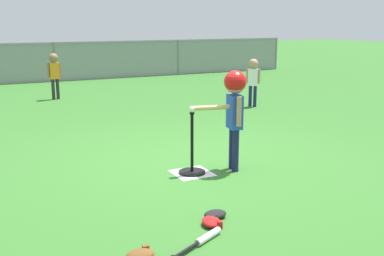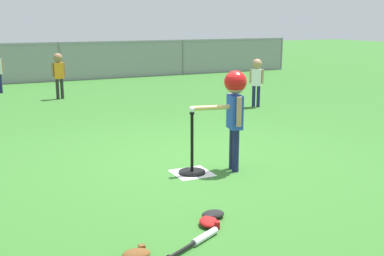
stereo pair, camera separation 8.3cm
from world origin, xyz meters
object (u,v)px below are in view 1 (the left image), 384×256
Objects in this scene: baseball_on_tee at (192,109)px; fielder_near_right at (253,76)px; batter_child at (234,100)px; glove_near_bats at (141,255)px; fielder_deep_center at (54,70)px; glove_outfield_drop at (215,214)px; batting_tee at (192,163)px; spare_bat_silver at (204,239)px; glove_tossed_aside at (211,222)px.

fielder_near_right is (3.11, 3.36, -0.13)m from baseball_on_tee.
glove_near_bats is at bearing -138.86° from batter_child.
glove_outfield_drop is at bearing -90.07° from fielder_deep_center.
batting_tee is 4.61m from fielder_near_right.
fielder_deep_center reaches higher than spare_bat_silver.
batting_tee is 1.27× the size of spare_bat_silver.
batter_child is 2.12m from spare_bat_silver.
glove_near_bats is (-4.38, -5.01, -0.61)m from fielder_near_right.
batting_tee is 0.90m from batter_child.
fielder_near_right is 4.37× the size of glove_near_bats.
fielder_deep_center is (-0.89, 6.30, -0.18)m from batter_child.
fielder_near_right is 1.73× the size of spare_bat_silver.
baseball_on_tee is at bearing 90.00° from batting_tee.
batter_child is 2.49m from glove_near_bats.
batter_child reaches higher than glove_near_bats.
glove_near_bats is at bearing -177.96° from spare_bat_silver.
baseball_on_tee is at bearing -132.79° from fielder_near_right.
batting_tee is 3.21× the size of glove_near_bats.
fielder_near_right is at bearing 48.86° from glove_near_bats.
fielder_deep_center reaches higher than fielder_near_right.
batting_tee is 0.70× the size of fielder_deep_center.
fielder_deep_center is (-0.39, 6.19, -0.10)m from baseball_on_tee.
glove_outfield_drop is (0.32, 0.38, 0.01)m from spare_bat_silver.
fielder_near_right is at bearing 52.77° from glove_outfield_drop.
glove_tossed_aside is at bearing -128.29° from batter_child.
batter_child reaches higher than spare_bat_silver.
fielder_near_right reaches higher than glove_tossed_aside.
baseball_on_tee is 0.06× the size of batter_child.
batter_child reaches higher than fielder_near_right.
glove_tossed_aside is at bearing 19.87° from glove_near_bats.
spare_bat_silver is (-1.22, -1.53, -0.83)m from batter_child.
baseball_on_tee is 1.50m from glove_outfield_drop.
baseball_on_tee is 0.07× the size of fielder_deep_center.
batter_child is (0.50, -0.11, 0.74)m from batting_tee.
fielder_deep_center is 1.05× the size of fielder_near_right.
spare_bat_silver is 0.55m from glove_near_bats.
fielder_near_right is at bearing 53.04° from batter_child.
baseball_on_tee is 1.64m from glove_tossed_aside.
spare_bat_silver is (-0.33, -7.82, -0.64)m from fielder_deep_center.
glove_near_bats is (-0.88, -7.84, -0.64)m from fielder_deep_center.
baseball_on_tee reaches higher than glove_outfield_drop.
glove_tossed_aside is at bearing -90.87° from fielder_deep_center.
fielder_near_right reaches higher than glove_near_bats.
fielder_near_right is 5.82m from glove_outfield_drop.
batter_child is 1.67m from glove_outfield_drop.
batting_tee reaches higher than glove_tossed_aside.
batter_child is 1.81m from glove_tossed_aside.
glove_tossed_aside is (-3.61, -4.74, -0.61)m from fielder_near_right.
glove_tossed_aside is at bearing -130.87° from glove_outfield_drop.
glove_near_bats is (-1.27, -1.65, -0.09)m from batting_tee.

